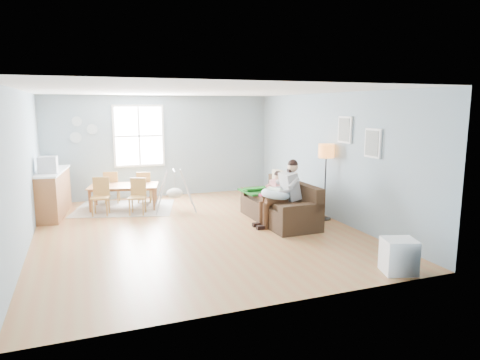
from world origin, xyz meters
name	(u,v)px	position (x,y,z in m)	size (l,w,h in m)	color
room	(194,106)	(0.00, 0.00, 2.42)	(8.40, 9.40, 3.90)	#AA693C
window	(139,136)	(-0.60, 3.46, 1.65)	(1.32, 0.08, 1.62)	white
pictures	(358,136)	(2.97, -1.05, 1.85)	(0.05, 1.34, 0.74)	white
wall_plates	(81,130)	(-2.00, 3.47, 1.83)	(0.67, 0.02, 0.66)	#8AA0A6
sofa	(281,207)	(1.86, -0.03, 0.30)	(0.94, 2.13, 0.86)	black
green_throw	(264,190)	(1.76, 0.68, 0.54)	(0.97, 0.78, 0.04)	#13561A
beige_pillow	(279,181)	(2.07, 0.53, 0.77)	(0.13, 0.48, 0.48)	beige
father	(283,191)	(1.73, -0.33, 0.73)	(0.94, 0.43, 1.36)	#97979A
nursing_pillow	(276,194)	(1.57, -0.33, 0.67)	(0.58, 0.58, 0.16)	silver
infant	(274,190)	(1.56, -0.30, 0.75)	(0.24, 0.38, 0.14)	silver
toddler	(274,187)	(1.77, 0.18, 0.72)	(0.54, 0.31, 0.83)	silver
floor_lamp	(326,157)	(2.80, -0.20, 1.35)	(0.33, 0.33, 1.63)	black
storage_cube	(398,256)	(2.20, -3.20, 0.25)	(0.56, 0.53, 0.51)	white
rug	(125,208)	(-1.15, 2.35, 0.01)	(2.25, 1.71, 0.01)	#A19B93
dining_table	(124,197)	(-1.15, 2.35, 0.28)	(1.60, 0.89, 0.56)	brown
chair_sw	(101,194)	(-1.69, 1.92, 0.47)	(0.46, 0.46, 0.85)	olive
chair_se	(138,194)	(-0.91, 1.70, 0.45)	(0.47, 0.47, 0.82)	olive
chair_nw	(111,186)	(-1.38, 3.00, 0.46)	(0.44, 0.44, 0.82)	olive
chair_ne	(144,186)	(-0.61, 2.78, 0.44)	(0.44, 0.44, 0.80)	olive
counter	(52,193)	(-2.70, 2.23, 0.52)	(0.77, 1.87, 1.02)	brown
monitor	(48,165)	(-2.73, 1.89, 1.19)	(0.40, 0.38, 0.35)	#B2B2B7
baby_swing	(175,193)	(-0.05, 1.75, 0.42)	(1.05, 1.06, 0.95)	#B2B2B7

